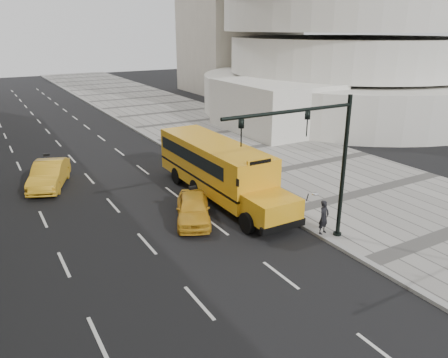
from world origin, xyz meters
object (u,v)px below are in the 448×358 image
taxi_far (49,175)px  school_bus (216,165)px  taxi_near (193,208)px  traffic_signal (320,155)px  pedestrian (324,217)px

taxi_far → school_bus: bearing=-16.2°
taxi_near → traffic_signal: (3.38, -4.85, 3.42)m
traffic_signal → taxi_far: bearing=122.5°
school_bus → taxi_near: size_ratio=2.94×
taxi_far → pedestrian: pedestrian is taller
taxi_near → school_bus: bearing=67.3°
school_bus → traffic_signal: 7.73m
school_bus → pedestrian: bearing=-76.5°
taxi_far → traffic_signal: size_ratio=0.73×
school_bus → taxi_far: school_bus is taller
school_bus → taxi_near: (-2.69, -2.48, -1.09)m
pedestrian → traffic_signal: bearing=-167.0°
pedestrian → traffic_signal: 3.33m
taxi_near → traffic_signal: traffic_signal is taller
school_bus → taxi_near: bearing=-137.3°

